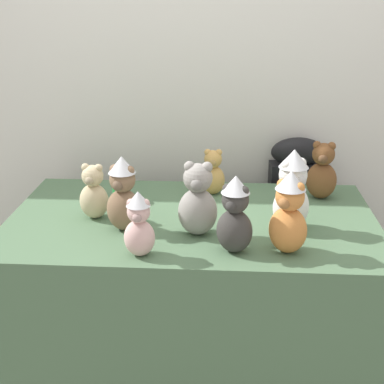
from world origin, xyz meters
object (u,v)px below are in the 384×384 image
(teddy_bear_ginger, at_px, (289,213))
(teddy_bear_honey, at_px, (213,173))
(display_table, at_px, (192,293))
(instrument_case, at_px, (293,222))
(teddy_bear_blush, at_px, (139,225))
(teddy_bear_sand, at_px, (94,193))
(teddy_bear_mocha, at_px, (123,195))
(party_cup_green, at_px, (121,190))
(teddy_bear_ash, at_px, (198,201))
(teddy_bear_charcoal, at_px, (235,215))
(teddy_bear_chestnut, at_px, (322,172))
(teddy_bear_snow, at_px, (292,191))

(teddy_bear_ginger, relative_size, teddy_bear_honey, 1.44)
(display_table, relative_size, teddy_bear_honey, 7.11)
(display_table, xyz_separation_m, instrument_case, (0.52, 0.60, 0.11))
(teddy_bear_blush, xyz_separation_m, teddy_bear_sand, (-0.25, 0.34, -0.01))
(display_table, height_order, instrument_case, instrument_case)
(teddy_bear_blush, relative_size, teddy_bear_honey, 1.14)
(teddy_bear_sand, bearing_deg, display_table, 8.59)
(teddy_bear_mocha, bearing_deg, party_cup_green, 116.12)
(teddy_bear_mocha, xyz_separation_m, teddy_bear_ash, (0.31, -0.02, -0.01))
(teddy_bear_sand, relative_size, party_cup_green, 2.24)
(display_table, height_order, party_cup_green, party_cup_green)
(teddy_bear_charcoal, bearing_deg, teddy_bear_mocha, 179.15)
(party_cup_green, bearing_deg, display_table, -27.49)
(teddy_bear_blush, bearing_deg, teddy_bear_charcoal, 7.64)
(teddy_bear_charcoal, bearing_deg, teddy_bear_blush, -151.29)
(teddy_bear_sand, bearing_deg, teddy_bear_chestnut, 21.72)
(teddy_bear_honey, relative_size, teddy_bear_snow, 0.66)
(teddy_bear_honey, bearing_deg, instrument_case, 34.61)
(display_table, bearing_deg, party_cup_green, 152.51)
(teddy_bear_ash, relative_size, teddy_bear_ginger, 0.95)
(teddy_bear_mocha, bearing_deg, teddy_bear_chestnut, 38.85)
(teddy_bear_blush, xyz_separation_m, party_cup_green, (-0.17, 0.55, -0.07))
(display_table, height_order, teddy_bear_honey, teddy_bear_honey)
(teddy_bear_ginger, distance_m, party_cup_green, 0.88)
(teddy_bear_chestnut, bearing_deg, teddy_bear_ginger, -98.67)
(teddy_bear_ash, relative_size, teddy_bear_honey, 1.37)
(teddy_bear_mocha, height_order, teddy_bear_blush, teddy_bear_mocha)
(teddy_bear_snow, bearing_deg, party_cup_green, 130.31)
(teddy_bear_honey, xyz_separation_m, teddy_bear_snow, (0.33, -0.39, 0.06))
(teddy_bear_blush, height_order, teddy_bear_sand, teddy_bear_blush)
(teddy_bear_blush, distance_m, teddy_bear_chestnut, 1.00)
(display_table, bearing_deg, teddy_bear_mocha, -152.78)
(display_table, relative_size, teddy_bear_chestnut, 5.77)
(display_table, xyz_separation_m, teddy_bear_charcoal, (0.18, -0.31, 0.53))
(teddy_bear_mocha, xyz_separation_m, teddy_bear_charcoal, (0.45, -0.17, -0.01))
(display_table, bearing_deg, teddy_bear_ginger, -38.39)
(teddy_bear_charcoal, xyz_separation_m, teddy_bear_snow, (0.23, 0.22, 0.02))
(teddy_bear_ash, relative_size, teddy_bear_charcoal, 1.01)
(teddy_bear_ash, height_order, teddy_bear_snow, teddy_bear_snow)
(display_table, distance_m, teddy_bear_honey, 0.58)
(teddy_bear_mocha, relative_size, teddy_bear_honey, 1.41)
(teddy_bear_ginger, bearing_deg, party_cup_green, 177.36)
(teddy_bear_ash, bearing_deg, teddy_bear_mocha, 177.50)
(teddy_bear_honey, distance_m, party_cup_green, 0.45)
(instrument_case, relative_size, teddy_bear_mocha, 3.07)
(teddy_bear_sand, bearing_deg, instrument_case, 38.56)
(teddy_bear_mocha, bearing_deg, display_table, 40.35)
(party_cup_green, bearing_deg, teddy_bear_blush, -72.37)
(teddy_bear_ginger, bearing_deg, teddy_bear_chestnut, 100.53)
(teddy_bear_sand, bearing_deg, teddy_bear_charcoal, -20.26)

